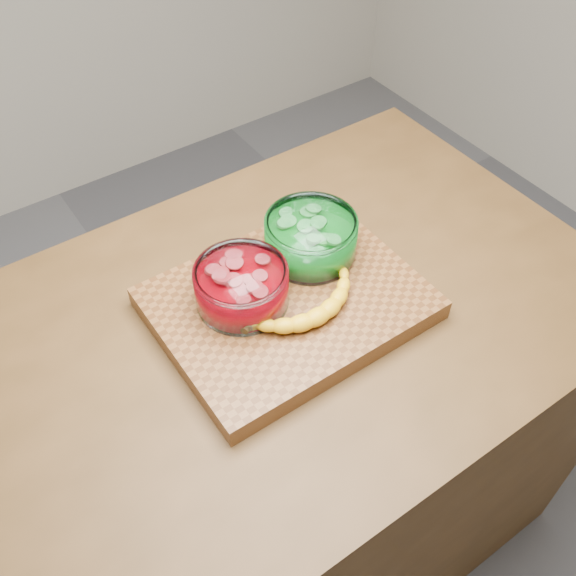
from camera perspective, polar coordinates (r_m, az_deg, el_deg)
ground at (r=1.92m, az=0.00°, el=-19.74°), size 3.50×3.50×0.00m
counter at (r=1.52m, az=0.00°, el=-13.14°), size 1.20×0.80×0.90m
cutting_board at (r=1.13m, az=0.00°, el=-1.37°), size 0.45×0.35×0.04m
bowl_red at (r=1.09m, az=-4.14°, el=0.12°), size 0.16×0.16×0.07m
bowl_green at (r=1.17m, az=2.03°, el=4.46°), size 0.17×0.17×0.08m
banana at (r=1.08m, az=1.77°, el=-1.65°), size 0.25×0.11×0.03m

